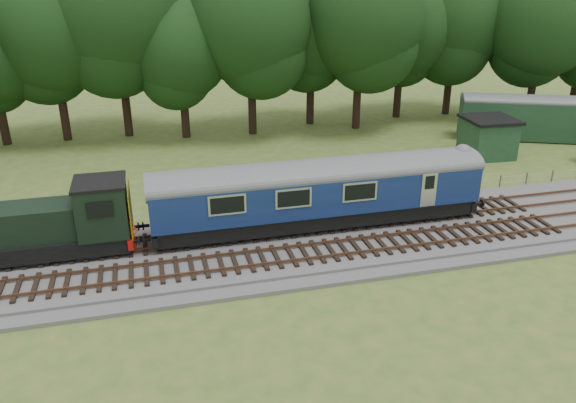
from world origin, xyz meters
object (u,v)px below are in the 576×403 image
object	(u,v)px
worker	(132,237)
parked_coach	(549,116)
dmu_railcar	(319,188)
shunter_loco	(46,226)

from	to	relation	value
worker	parked_coach	xyz separation A→B (m)	(34.01, 12.95, 0.82)
dmu_railcar	parked_coach	distance (m)	26.99
worker	parked_coach	bearing A→B (deg)	-2.86
parked_coach	worker	bearing A→B (deg)	-136.00
shunter_loco	worker	distance (m)	4.11
shunter_loco	parked_coach	size ratio (longest dim) A/B	0.63
shunter_loco	worker	size ratio (longest dim) A/B	4.96
dmu_railcar	worker	bearing A→B (deg)	-175.79
dmu_railcar	shunter_loco	world-z (taller)	dmu_railcar
dmu_railcar	worker	world-z (taller)	dmu_railcar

